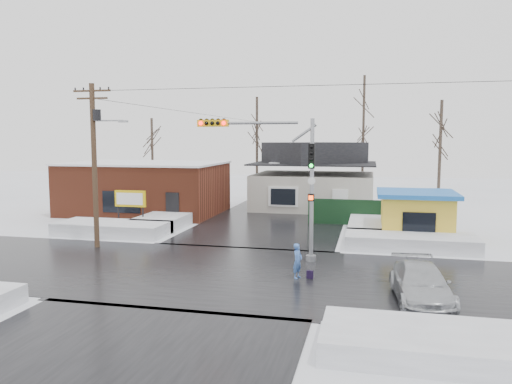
% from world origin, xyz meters
% --- Properties ---
extents(ground, '(120.00, 120.00, 0.00)m').
position_xyz_m(ground, '(0.00, 0.00, 0.00)').
color(ground, white).
rests_on(ground, ground).
extents(road_ns, '(10.00, 120.00, 0.02)m').
position_xyz_m(road_ns, '(0.00, 0.00, 0.01)').
color(road_ns, black).
rests_on(road_ns, ground).
extents(road_ew, '(120.00, 10.00, 0.02)m').
position_xyz_m(road_ew, '(0.00, 0.00, 0.01)').
color(road_ew, black).
rests_on(road_ew, ground).
extents(snowbank_nw, '(7.00, 3.00, 0.80)m').
position_xyz_m(snowbank_nw, '(-9.00, 7.00, 0.40)').
color(snowbank_nw, white).
rests_on(snowbank_nw, ground).
extents(snowbank_ne, '(7.00, 3.00, 0.80)m').
position_xyz_m(snowbank_ne, '(9.00, 7.00, 0.40)').
color(snowbank_ne, white).
rests_on(snowbank_ne, ground).
extents(snowbank_se, '(7.00, 3.00, 0.70)m').
position_xyz_m(snowbank_se, '(9.00, -7.00, 0.35)').
color(snowbank_se, white).
rests_on(snowbank_se, ground).
extents(snowbank_nside_w, '(3.00, 8.00, 0.80)m').
position_xyz_m(snowbank_nside_w, '(-7.00, 12.00, 0.40)').
color(snowbank_nside_w, white).
rests_on(snowbank_nside_w, ground).
extents(snowbank_nside_e, '(3.00, 8.00, 0.80)m').
position_xyz_m(snowbank_nside_e, '(7.00, 12.00, 0.40)').
color(snowbank_nside_e, white).
rests_on(snowbank_nside_e, ground).
extents(traffic_signal, '(6.05, 0.68, 7.00)m').
position_xyz_m(traffic_signal, '(2.43, 2.97, 4.54)').
color(traffic_signal, gray).
rests_on(traffic_signal, ground).
extents(utility_pole, '(3.15, 0.44, 9.00)m').
position_xyz_m(utility_pole, '(-7.93, 3.50, 5.11)').
color(utility_pole, '#382619').
rests_on(utility_pole, ground).
extents(brick_building, '(12.20, 8.20, 4.12)m').
position_xyz_m(brick_building, '(-11.00, 15.99, 2.08)').
color(brick_building, brown).
rests_on(brick_building, ground).
extents(marquee_sign, '(2.20, 0.21, 2.55)m').
position_xyz_m(marquee_sign, '(-9.00, 9.49, 1.92)').
color(marquee_sign, black).
rests_on(marquee_sign, ground).
extents(house, '(10.40, 8.40, 5.76)m').
position_xyz_m(house, '(2.00, 22.00, 2.62)').
color(house, beige).
rests_on(house, ground).
extents(kiosk, '(4.60, 4.60, 2.88)m').
position_xyz_m(kiosk, '(9.50, 9.99, 1.46)').
color(kiosk, gold).
rests_on(kiosk, ground).
extents(fence, '(8.00, 0.12, 1.80)m').
position_xyz_m(fence, '(6.50, 14.00, 0.90)').
color(fence, black).
rests_on(fence, ground).
extents(tree_far_left, '(3.00, 3.00, 10.00)m').
position_xyz_m(tree_far_left, '(-4.00, 26.00, 7.95)').
color(tree_far_left, '#332821').
rests_on(tree_far_left, ground).
extents(tree_far_mid, '(3.00, 3.00, 12.00)m').
position_xyz_m(tree_far_mid, '(6.00, 28.00, 9.54)').
color(tree_far_mid, '#332821').
rests_on(tree_far_mid, ground).
extents(tree_far_right, '(3.00, 3.00, 9.00)m').
position_xyz_m(tree_far_right, '(12.00, 20.00, 7.16)').
color(tree_far_right, '#332821').
rests_on(tree_far_right, ground).
extents(tree_far_west, '(3.00, 3.00, 8.00)m').
position_xyz_m(tree_far_west, '(-14.00, 24.00, 6.36)').
color(tree_far_west, '#332821').
rests_on(tree_far_west, ground).
extents(pedestrian, '(0.53, 0.64, 1.52)m').
position_xyz_m(pedestrian, '(3.79, -0.17, 0.76)').
color(pedestrian, '#4673C5').
rests_on(pedestrian, ground).
extents(car, '(2.30, 4.84, 1.36)m').
position_xyz_m(car, '(8.69, -2.31, 0.68)').
color(car, '#B5B8BC').
rests_on(car, ground).
extents(shopping_bag, '(0.30, 0.17, 0.35)m').
position_xyz_m(shopping_bag, '(4.33, -0.13, 0.17)').
color(shopping_bag, black).
rests_on(shopping_bag, ground).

